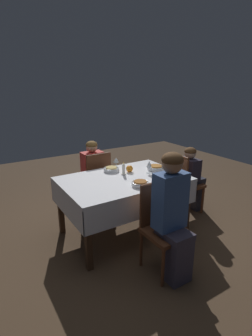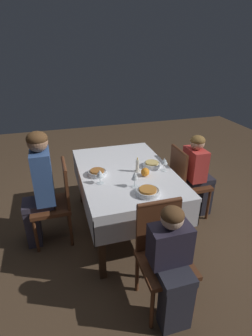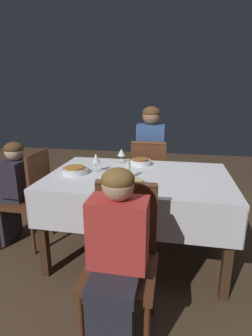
{
  "view_description": "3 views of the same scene",
  "coord_description": "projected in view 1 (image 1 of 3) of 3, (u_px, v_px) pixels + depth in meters",
  "views": [
    {
      "loc": [
        -1.51,
        -2.48,
        1.78
      ],
      "look_at": [
        -0.02,
        -0.09,
        0.88
      ],
      "focal_mm": 28.0,
      "sensor_mm": 36.0,
      "label": 1
    },
    {
      "loc": [
        2.38,
        -0.7,
        1.96
      ],
      "look_at": [
        0.08,
        -0.02,
        0.79
      ],
      "focal_mm": 28.0,
      "sensor_mm": 36.0,
      "label": 2
    },
    {
      "loc": [
        -0.27,
        2.0,
        1.37
      ],
      "look_at": [
        0.09,
        0.1,
        0.8
      ],
      "focal_mm": 28.0,
      "sensor_mm": 36.0,
      "label": 3
    }
  ],
  "objects": [
    {
      "name": "chair_east",
      "position": [
        183.0,
        181.0,
        3.67
      ],
      "size": [
        0.4,
        0.39,
        0.88
      ],
      "rotation": [
        0.0,
        0.0,
        1.57
      ],
      "color": "#562D19",
      "rests_on": "ground_plane"
    },
    {
      "name": "orange_fruit",
      "position": [
        130.0,
        169.0,
        3.29
      ],
      "size": [
        0.09,
        0.09,
        0.09
      ],
      "primitive_type": "sphere",
      "color": "orange",
      "rests_on": "dining_table"
    },
    {
      "name": "ground_plane",
      "position": [
        124.0,
        232.0,
        3.31
      ],
      "size": [
        8.0,
        8.0,
        0.0
      ],
      "primitive_type": "plane",
      "color": "#4C3826"
    },
    {
      "name": "chair_south",
      "position": [
        162.0,
        223.0,
        2.56
      ],
      "size": [
        0.39,
        0.4,
        0.88
      ],
      "color": "#562D19",
      "rests_on": "ground_plane"
    },
    {
      "name": "bowl_north",
      "position": [
        111.0,
        169.0,
        3.32
      ],
      "size": [
        0.19,
        0.19,
        0.06
      ],
      "color": "silver",
      "rests_on": "dining_table"
    },
    {
      "name": "wine_glass_north",
      "position": [
        116.0,
        160.0,
        3.43
      ],
      "size": [
        0.07,
        0.07,
        0.14
      ],
      "color": "white",
      "rests_on": "dining_table"
    },
    {
      "name": "wine_glass_east",
      "position": [
        149.0,
        165.0,
        3.22
      ],
      "size": [
        0.07,
        0.07,
        0.16
      ],
      "color": "white",
      "rests_on": "dining_table"
    },
    {
      "name": "person_adult_denim",
      "position": [
        173.0,
        210.0,
        2.38
      ],
      "size": [
        0.3,
        0.34,
        1.22
      ],
      "color": "#383342",
      "rests_on": "ground_plane"
    },
    {
      "name": "dining_table",
      "position": [
        124.0,
        185.0,
        3.11
      ],
      "size": [
        1.45,
        0.96,
        0.72
      ],
      "color": "silver",
      "rests_on": "ground_plane"
    },
    {
      "name": "chair_north",
      "position": [
        96.0,
        179.0,
        3.75
      ],
      "size": [
        0.39,
        0.4,
        0.88
      ],
      "rotation": [
        0.0,
        0.0,
        3.14
      ],
      "color": "#562D19",
      "rests_on": "ground_plane"
    },
    {
      "name": "wine_glass_south",
      "position": [
        154.0,
        174.0,
        2.91
      ],
      "size": [
        0.07,
        0.07,
        0.14
      ],
      "color": "white",
      "rests_on": "dining_table"
    },
    {
      "name": "person_child_red",
      "position": [
        91.0,
        171.0,
        3.85
      ],
      "size": [
        0.3,
        0.33,
        1.02
      ],
      "rotation": [
        0.0,
        0.0,
        3.14
      ],
      "color": "#282833",
      "rests_on": "ground_plane"
    },
    {
      "name": "bowl_east",
      "position": [
        156.0,
        168.0,
        3.38
      ],
      "size": [
        0.22,
        0.22,
        0.06
      ],
      "color": "silver",
      "rests_on": "dining_table"
    },
    {
      "name": "person_child_dark",
      "position": [
        192.0,
        176.0,
        3.74
      ],
      "size": [
        0.33,
        0.3,
        0.96
      ],
      "rotation": [
        0.0,
        0.0,
        1.57
      ],
      "color": "#282833",
      "rests_on": "ground_plane"
    },
    {
      "name": "candle_centerpiece",
      "position": [
        124.0,
        170.0,
        3.19
      ],
      "size": [
        0.06,
        0.06,
        0.16
      ],
      "color": "beige",
      "rests_on": "dining_table"
    },
    {
      "name": "bowl_south",
      "position": [
        140.0,
        183.0,
        2.84
      ],
      "size": [
        0.19,
        0.19,
        0.06
      ],
      "color": "silver",
      "rests_on": "dining_table"
    }
  ]
}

